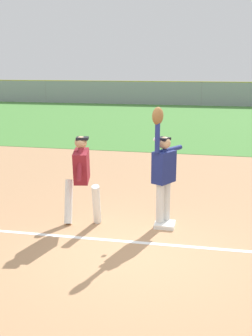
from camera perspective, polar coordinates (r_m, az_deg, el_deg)
name	(u,v)px	position (r m, az deg, el deg)	size (l,w,h in m)	color
ground_plane	(133,248)	(7.12, 0.97, -10.94)	(78.76, 78.76, 0.00)	tan
outfield_grass	(194,121)	(23.54, 9.28, 6.42)	(50.49, 18.23, 0.01)	#478438
first_base	(165,225)	(8.03, 5.33, -7.73)	(0.38, 0.38, 0.08)	white
fielder	(163,169)	(7.78, 5.13, -0.09)	(0.53, 0.84, 2.28)	silver
runner	(82,174)	(7.88, -6.10, -0.85)	(0.81, 0.84, 1.72)	white
baseball	(155,139)	(7.97, 4.00, 3.94)	(0.07, 0.07, 0.07)	white
outfield_fence	(202,94)	(32.52, 10.32, 10.00)	(50.57, 0.08, 1.82)	#93999E
parked_car_white	(114,93)	(36.54, -1.65, 10.25)	(4.44, 2.20, 1.25)	white
parked_car_silver	(171,93)	(36.16, 6.23, 10.14)	(4.42, 2.15, 1.25)	#B7B7BC
parked_car_blue	(229,94)	(35.70, 14.00, 9.77)	(4.55, 2.41, 1.25)	#23389E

